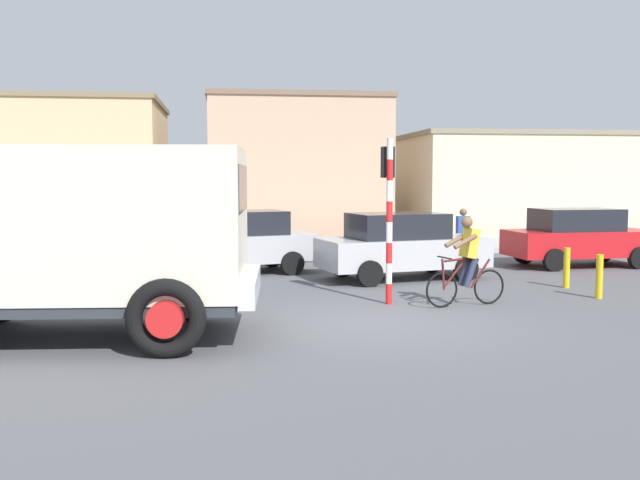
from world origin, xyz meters
name	(u,v)px	position (x,y,z in m)	size (l,w,h in m)	color
ground_plane	(378,323)	(0.00, 0.00, 0.00)	(120.00, 120.00, 0.00)	#56565B
sidewalk_far	(299,246)	(0.00, 12.85, 0.08)	(80.00, 5.00, 0.16)	#ADADA8
truck_foreground	(73,230)	(-4.84, -0.53, 1.67)	(5.60, 3.15, 2.90)	silver
cyclist	(467,261)	(2.01, 1.35, 0.86)	(1.69, 0.58, 1.72)	black
traffic_light_pole	(389,198)	(0.59, 1.82, 2.07)	(0.24, 0.43, 3.20)	red
car_red_near	(237,242)	(-2.25, 6.63, 0.82)	(4.29, 2.61, 1.60)	#B7B7BC
car_white_mid	(579,237)	(7.14, 6.81, 0.82)	(4.09, 2.05, 1.60)	red
car_far_side	(401,246)	(1.66, 5.03, 0.82)	(4.27, 2.49, 1.60)	#B7B7BC
pedestrian_near_kerb	(463,237)	(3.84, 6.91, 0.85)	(0.34, 0.22, 1.62)	#2D334C
bollard_near	(599,277)	(4.97, 1.79, 0.45)	(0.14, 0.14, 0.90)	gold
bollard_far	(567,268)	(4.97, 3.19, 0.45)	(0.14, 0.14, 0.90)	gold
building_corner_left	(40,169)	(-10.25, 19.83, 2.82)	(10.25, 7.67, 5.63)	#D1B284
building_mid_block	(294,166)	(0.54, 20.12, 2.93)	(7.60, 7.48, 5.86)	tan
building_corner_right	(534,183)	(11.53, 19.50, 2.21)	(11.85, 6.87, 4.40)	beige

